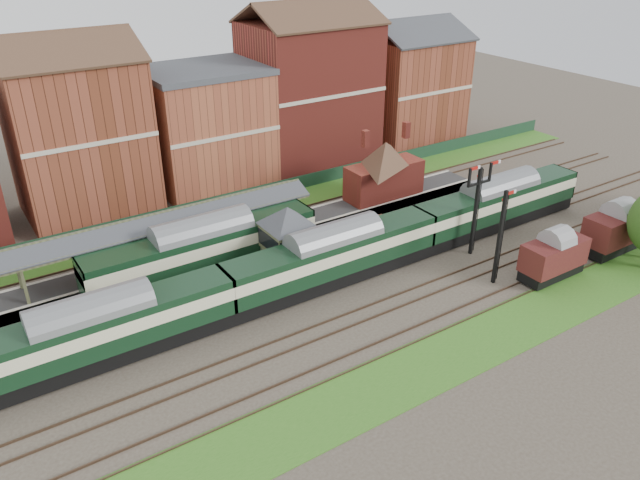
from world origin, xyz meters
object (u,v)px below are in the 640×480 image
dmu_train (334,255)px  goods_van_a (554,256)px  semaphore_bracket (476,205)px  signal_box (288,239)px  platform_railcar (204,249)px

dmu_train → goods_van_a: (15.22, -9.00, -0.53)m
semaphore_bracket → dmu_train: semaphore_bracket is taller
semaphore_bracket → goods_van_a: semaphore_bracket is taller
signal_box → goods_van_a: signal_box is taller
semaphore_bracket → platform_railcar: bearing=156.8°
signal_box → semaphore_bracket: semaphore_bracket is taller
dmu_train → platform_railcar: platform_railcar is taller
goods_van_a → platform_railcar: bearing=146.5°
signal_box → dmu_train: size_ratio=0.11×
dmu_train → signal_box: bearing=124.5°
dmu_train → goods_van_a: bearing=-30.6°
signal_box → goods_van_a: 21.36m
semaphore_bracket → dmu_train: (-12.80, 2.50, -2.13)m
semaphore_bracket → goods_van_a: bearing=-69.6°
semaphore_bracket → goods_van_a: 7.43m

